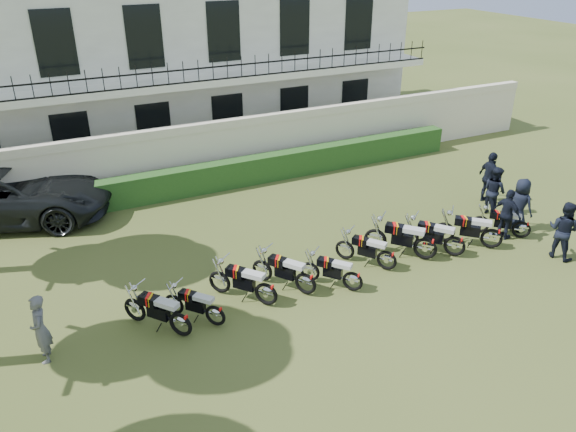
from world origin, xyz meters
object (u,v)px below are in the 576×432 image
(motorcycle_6, at_px, (426,243))
(motorcycle_7, at_px, (455,241))
(officer_1, at_px, (563,230))
(motorcycle_9, at_px, (522,226))
(motorcycle_0, at_px, (180,319))
(officer_4, at_px, (495,191))
(officer_5, at_px, (490,178))
(motorcycle_5, at_px, (387,256))
(officer_3, at_px, (520,205))
(inspector, at_px, (40,329))
(officer_2, at_px, (507,214))
(motorcycle_2, at_px, (266,289))
(motorcycle_4, at_px, (353,277))
(motorcycle_1, at_px, (215,311))
(motorcycle_3, at_px, (306,279))
(motorcycle_8, at_px, (492,234))
(suv, at_px, (6,194))

(motorcycle_6, relative_size, motorcycle_7, 1.04)
(officer_1, bearing_deg, motorcycle_9, -10.52)
(motorcycle_0, xyz_separation_m, motorcycle_7, (8.09, 0.13, 0.01))
(officer_4, xyz_separation_m, officer_5, (0.48, 0.75, 0.09))
(motorcycle_5, relative_size, officer_3, 0.89)
(motorcycle_7, distance_m, officer_5, 4.31)
(inspector, relative_size, officer_2, 1.00)
(officer_2, bearing_deg, officer_4, -40.11)
(motorcycle_2, bearing_deg, officer_5, -26.12)
(officer_2, bearing_deg, motorcycle_4, 86.65)
(motorcycle_1, relative_size, officer_3, 0.78)
(motorcycle_1, xyz_separation_m, motorcycle_7, (7.25, 0.10, 0.07))
(motorcycle_3, distance_m, officer_2, 6.88)
(motorcycle_0, distance_m, motorcycle_9, 10.66)
(motorcycle_0, distance_m, officer_1, 10.86)
(motorcycle_2, xyz_separation_m, motorcycle_7, (5.84, -0.14, 0.00))
(officer_1, bearing_deg, motorcycle_4, 63.88)
(motorcycle_8, xyz_separation_m, motorcycle_9, (1.28, 0.08, -0.06))
(motorcycle_1, xyz_separation_m, motorcycle_2, (1.41, 0.24, 0.07))
(motorcycle_3, xyz_separation_m, officer_1, (7.44, -1.46, 0.38))
(inspector, xyz_separation_m, officer_4, (14.01, 1.29, 0.02))
(suv, xyz_separation_m, officer_1, (14.09, -9.47, -0.04))
(motorcycle_5, relative_size, officer_1, 0.88)
(motorcycle_2, distance_m, officer_3, 8.75)
(motorcycle_5, height_order, suv, suv)
(motorcycle_0, height_order, inspector, inspector)
(motorcycle_7, height_order, officer_4, officer_4)
(officer_2, xyz_separation_m, officer_4, (0.91, 1.46, 0.03))
(motorcycle_4, xyz_separation_m, officer_3, (6.47, 0.73, 0.42))
(motorcycle_0, height_order, motorcycle_9, motorcycle_0)
(officer_4, bearing_deg, motorcycle_3, 105.87)
(motorcycle_7, relative_size, motorcycle_8, 1.05)
(motorcycle_4, height_order, motorcycle_6, motorcycle_6)
(motorcycle_5, height_order, officer_3, officer_3)
(motorcycle_8, bearing_deg, officer_5, 2.20)
(officer_4, relative_size, officer_5, 0.90)
(motorcycle_3, height_order, suv, suv)
(motorcycle_0, distance_m, motorcycle_6, 7.22)
(motorcycle_6, bearing_deg, motorcycle_2, 138.81)
(motorcycle_3, distance_m, motorcycle_7, 4.74)
(motorcycle_5, height_order, officer_4, officer_4)
(motorcycle_6, bearing_deg, motorcycle_4, 147.85)
(motorcycle_2, height_order, officer_4, officer_4)
(officer_2, bearing_deg, motorcycle_9, -129.31)
(motorcycle_0, xyz_separation_m, officer_1, (10.79, -1.19, 0.38))
(motorcycle_4, relative_size, inspector, 0.86)
(motorcycle_5, xyz_separation_m, officer_3, (5.08, 0.26, 0.40))
(motorcycle_4, relative_size, officer_4, 0.84)
(motorcycle_8, xyz_separation_m, inspector, (-12.24, 0.52, 0.30))
(motorcycle_6, height_order, motorcycle_8, motorcycle_6)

